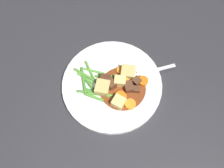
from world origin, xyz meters
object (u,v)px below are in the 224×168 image
(meat_chunk_2, at_px, (129,87))
(potato_chunk_0, at_px, (102,88))
(carrot_slice_4, at_px, (121,97))
(potato_chunk_2, at_px, (128,72))
(carrot_slice_0, at_px, (121,71))
(meat_chunk_4, at_px, (136,89))
(dinner_plate, at_px, (112,85))
(carrot_slice_2, at_px, (125,78))
(fork, at_px, (144,73))
(carrot_slice_3, at_px, (130,104))
(meat_chunk_3, at_px, (112,84))
(potato_chunk_1, at_px, (120,81))
(meat_chunk_0, at_px, (105,79))
(carrot_slice_1, at_px, (143,81))
(potato_chunk_3, at_px, (119,102))
(meat_chunk_1, at_px, (136,81))

(meat_chunk_2, bearing_deg, potato_chunk_0, -151.40)
(carrot_slice_4, relative_size, potato_chunk_2, 0.85)
(carrot_slice_0, bearing_deg, meat_chunk_4, -31.78)
(dinner_plate, height_order, carrot_slice_2, carrot_slice_2)
(potato_chunk_0, height_order, fork, potato_chunk_0)
(carrot_slice_3, distance_m, meat_chunk_3, 0.07)
(dinner_plate, relative_size, carrot_slice_0, 10.59)
(potato_chunk_2, relative_size, fork, 0.26)
(carrot_slice_0, height_order, potato_chunk_1, potato_chunk_1)
(potato_chunk_1, bearing_deg, carrot_slice_4, -62.83)
(carrot_slice_4, height_order, meat_chunk_0, meat_chunk_0)
(carrot_slice_4, bearing_deg, meat_chunk_2, 76.45)
(carrot_slice_3, xyz_separation_m, potato_chunk_1, (-0.05, 0.05, 0.01))
(carrot_slice_0, height_order, meat_chunk_2, meat_chunk_2)
(fork, bearing_deg, carrot_slice_1, -73.86)
(carrot_slice_3, distance_m, carrot_slice_4, 0.03)
(potato_chunk_3, distance_m, fork, 0.12)
(potato_chunk_2, bearing_deg, dinner_plate, -121.21)
(carrot_slice_0, xyz_separation_m, carrot_slice_4, (0.03, -0.07, 0.00))
(potato_chunk_1, distance_m, meat_chunk_2, 0.03)
(carrot_slice_2, relative_size, carrot_slice_3, 1.04)
(potato_chunk_2, relative_size, meat_chunk_0, 1.35)
(carrot_slice_0, relative_size, potato_chunk_0, 0.67)
(carrot_slice_4, xyz_separation_m, potato_chunk_1, (-0.02, 0.04, 0.01))
(potato_chunk_0, xyz_separation_m, fork, (0.08, 0.09, -0.01))
(dinner_plate, bearing_deg, meat_chunk_2, 9.56)
(potato_chunk_1, bearing_deg, potato_chunk_0, -133.07)
(carrot_slice_4, relative_size, potato_chunk_3, 1.02)
(carrot_slice_1, xyz_separation_m, potato_chunk_0, (-0.09, -0.07, 0.01))
(potato_chunk_1, xyz_separation_m, fork, (0.05, 0.06, -0.01))
(carrot_slice_3, distance_m, meat_chunk_1, 0.07)
(potato_chunk_0, distance_m, fork, 0.13)
(potato_chunk_1, distance_m, meat_chunk_4, 0.05)
(carrot_slice_3, xyz_separation_m, meat_chunk_0, (-0.09, 0.03, 0.01))
(dinner_plate, distance_m, carrot_slice_2, 0.04)
(carrot_slice_0, xyz_separation_m, potato_chunk_1, (0.01, -0.04, 0.01))
(potato_chunk_3, height_order, meat_chunk_2, potato_chunk_3)
(fork, bearing_deg, carrot_slice_0, -160.63)
(meat_chunk_0, relative_size, meat_chunk_3, 1.04)
(meat_chunk_1, bearing_deg, carrot_slice_1, 34.72)
(potato_chunk_2, height_order, meat_chunk_3, same)
(potato_chunk_1, xyz_separation_m, potato_chunk_2, (0.01, 0.03, -0.00))
(potato_chunk_1, height_order, fork, potato_chunk_1)
(meat_chunk_1, bearing_deg, dinner_plate, -152.57)
(carrot_slice_2, xyz_separation_m, carrot_slice_3, (0.04, -0.07, 0.00))
(carrot_slice_4, bearing_deg, carrot_slice_3, -14.87)
(potato_chunk_2, height_order, meat_chunk_4, potato_chunk_2)
(potato_chunk_0, distance_m, meat_chunk_1, 0.09)
(carrot_slice_1, relative_size, meat_chunk_0, 1.00)
(potato_chunk_1, bearing_deg, carrot_slice_2, 72.62)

